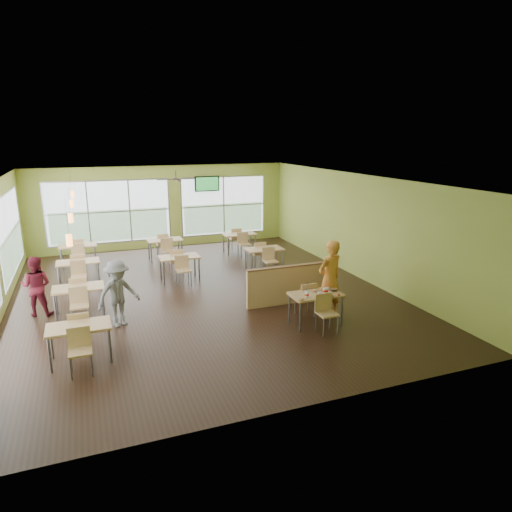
{
  "coord_description": "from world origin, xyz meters",
  "views": [
    {
      "loc": [
        -2.9,
        -11.9,
        4.34
      ],
      "look_at": [
        1.39,
        -0.66,
        1.13
      ],
      "focal_mm": 32.0,
      "sensor_mm": 36.0,
      "label": 1
    }
  ],
  "objects_px": {
    "main_table": "(316,298)",
    "half_wall_divider": "(290,284)",
    "food_basket": "(333,289)",
    "man_plaid": "(330,279)"
  },
  "relations": [
    {
      "from": "main_table",
      "to": "food_basket",
      "type": "height_order",
      "value": "main_table"
    },
    {
      "from": "half_wall_divider",
      "to": "man_plaid",
      "type": "relative_size",
      "value": 1.25
    },
    {
      "from": "main_table",
      "to": "food_basket",
      "type": "bearing_deg",
      "value": 5.64
    },
    {
      "from": "man_plaid",
      "to": "food_basket",
      "type": "relative_size",
      "value": 8.58
    },
    {
      "from": "main_table",
      "to": "half_wall_divider",
      "type": "height_order",
      "value": "half_wall_divider"
    },
    {
      "from": "food_basket",
      "to": "main_table",
      "type": "bearing_deg",
      "value": -174.36
    },
    {
      "from": "half_wall_divider",
      "to": "food_basket",
      "type": "relative_size",
      "value": 10.7
    },
    {
      "from": "main_table",
      "to": "half_wall_divider",
      "type": "relative_size",
      "value": 0.63
    },
    {
      "from": "half_wall_divider",
      "to": "man_plaid",
      "type": "distance_m",
      "value": 1.35
    },
    {
      "from": "half_wall_divider",
      "to": "food_basket",
      "type": "height_order",
      "value": "half_wall_divider"
    }
  ]
}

